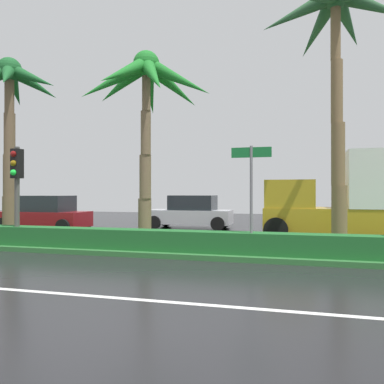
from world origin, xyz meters
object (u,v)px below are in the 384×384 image
at_px(box_truck_lead, 350,201).
at_px(palm_tree_mid_left, 10,99).
at_px(palm_tree_centre, 336,33).
at_px(car_in_traffic_leading, 45,214).
at_px(palm_tree_centre_left, 145,90).
at_px(car_in_traffic_second, 191,213).
at_px(street_name_sign, 251,185).
at_px(traffic_signal_median_left, 17,177).

bearing_deg(box_truck_lead, palm_tree_mid_left, 16.98).
relative_size(palm_tree_centre, car_in_traffic_leading, 1.93).
bearing_deg(palm_tree_mid_left, car_in_traffic_leading, 107.74).
distance_m(palm_tree_centre_left, box_truck_lead, 8.86).
bearing_deg(palm_tree_centre_left, car_in_traffic_second, 92.60).
height_order(palm_tree_centre_left, street_name_sign, palm_tree_centre_left).
relative_size(traffic_signal_median_left, car_in_traffic_leading, 0.75).
bearing_deg(palm_tree_centre_left, palm_tree_centre, 2.60).
bearing_deg(street_name_sign, palm_tree_centre, 40.14).
height_order(traffic_signal_median_left, car_in_traffic_leading, traffic_signal_median_left).
bearing_deg(traffic_signal_median_left, palm_tree_centre, 11.36).
xyz_separation_m(palm_tree_centre, car_in_traffic_leading, (-12.91, 3.42, -5.96)).
bearing_deg(palm_tree_centre, palm_tree_centre_left, -177.40).
xyz_separation_m(palm_tree_centre, car_in_traffic_second, (-6.53, 6.77, -5.96)).
height_order(traffic_signal_median_left, box_truck_lead, box_truck_lead).
height_order(car_in_traffic_leading, car_in_traffic_second, same).
height_order(palm_tree_mid_left, box_truck_lead, palm_tree_mid_left).
bearing_deg(traffic_signal_median_left, street_name_sign, 0.03).
bearing_deg(palm_tree_mid_left, palm_tree_centre_left, 0.44).
bearing_deg(palm_tree_mid_left, traffic_signal_median_left, -44.81).
distance_m(palm_tree_centre, box_truck_lead, 6.35).
xyz_separation_m(palm_tree_centre, street_name_sign, (-2.38, -2.01, -4.70)).
relative_size(palm_tree_centre, street_name_sign, 2.77).
height_order(street_name_sign, car_in_traffic_second, street_name_sign).
bearing_deg(car_in_traffic_leading, palm_tree_centre, 165.18).
height_order(palm_tree_centre_left, car_in_traffic_second, palm_tree_centre_left).
bearing_deg(palm_tree_centre, street_name_sign, -139.86).
distance_m(car_in_traffic_leading, box_truck_lead, 13.75).
distance_m(palm_tree_centre_left, car_in_traffic_second, 8.41).
distance_m(palm_tree_centre_left, car_in_traffic_leading, 8.91).
relative_size(palm_tree_mid_left, car_in_traffic_second, 1.59).
relative_size(palm_tree_mid_left, car_in_traffic_leading, 1.59).
xyz_separation_m(palm_tree_centre, traffic_signal_median_left, (-10.01, -2.01, -4.42)).
bearing_deg(car_in_traffic_second, car_in_traffic_leading, 27.77).
bearing_deg(palm_tree_centre_left, street_name_sign, -24.25).
distance_m(palm_tree_centre_left, palm_tree_centre, 6.37).
bearing_deg(palm_tree_centre, traffic_signal_median_left, -168.64).
height_order(palm_tree_centre, car_in_traffic_leading, palm_tree_centre).
bearing_deg(palm_tree_centre, car_in_traffic_second, 133.95).
relative_size(car_in_traffic_second, box_truck_lead, 0.67).
bearing_deg(street_name_sign, box_truck_lead, 59.84).
bearing_deg(palm_tree_centre_left, traffic_signal_median_left, -155.55).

